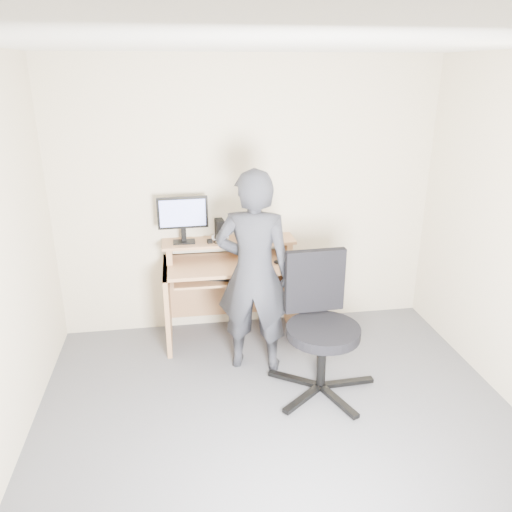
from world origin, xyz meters
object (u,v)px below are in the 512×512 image
object	(u,v)px
office_chair	(320,320)
desk	(230,280)
person	(254,273)
monitor	(183,216)

from	to	relation	value
office_chair	desk	bearing A→B (deg)	119.06
office_chair	person	xyz separation A→B (m)	(-0.45, 0.37, 0.26)
person	desk	bearing A→B (deg)	-61.19
desk	person	bearing A→B (deg)	-77.31
office_chair	person	world-z (taller)	person
office_chair	person	bearing A→B (deg)	138.27
monitor	person	bearing A→B (deg)	-52.36
desk	person	world-z (taller)	person
monitor	office_chair	distance (m)	1.52
office_chair	person	distance (m)	0.64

